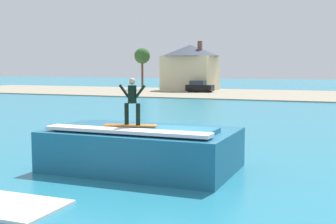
# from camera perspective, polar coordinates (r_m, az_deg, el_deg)

# --- Properties ---
(ground_plane) EXTENTS (260.00, 260.00, 0.00)m
(ground_plane) POSITION_cam_1_polar(r_m,az_deg,el_deg) (16.88, 1.90, -7.72)
(ground_plane) COLOR teal
(wave_crest) EXTENTS (7.01, 4.27, 1.72)m
(wave_crest) POSITION_cam_1_polar(r_m,az_deg,el_deg) (17.38, -3.31, -4.60)
(wave_crest) COLOR #1C6181
(wave_crest) RESTS_ON ground_plane
(surfboard) EXTENTS (1.98, 0.88, 0.06)m
(surfboard) POSITION_cam_1_polar(r_m,az_deg,el_deg) (16.85, -4.77, -1.70)
(surfboard) COLOR orange
(surfboard) RESTS_ON wave_crest
(surfer) EXTENTS (1.09, 0.32, 1.73)m
(surfer) POSITION_cam_1_polar(r_m,az_deg,el_deg) (16.69, -4.54, 1.67)
(surfer) COLOR black
(surfer) RESTS_ON surfboard
(shoreline_bank) EXTENTS (120.00, 23.45, 0.14)m
(shoreline_bank) POSITION_cam_1_polar(r_m,az_deg,el_deg) (64.23, 16.85, 2.04)
(shoreline_bank) COLOR gray
(shoreline_bank) RESTS_ON ground_plane
(car_near_shore) EXTENTS (3.98, 2.25, 1.86)m
(car_near_shore) POSITION_cam_1_polar(r_m,az_deg,el_deg) (67.93, 3.99, 3.21)
(car_near_shore) COLOR black
(car_near_shore) RESTS_ON ground_plane
(house_with_chimney) EXTENTS (9.52, 9.52, 7.92)m
(house_with_chimney) POSITION_cam_1_polar(r_m,az_deg,el_deg) (73.01, 2.86, 5.84)
(house_with_chimney) COLOR beige
(house_with_chimney) RESTS_ON ground_plane
(tree_tall_bare) EXTENTS (2.61, 2.61, 7.03)m
(tree_tall_bare) POSITION_cam_1_polar(r_m,az_deg,el_deg) (75.45, -3.27, 7.00)
(tree_tall_bare) COLOR brown
(tree_tall_bare) RESTS_ON ground_plane
(whitewater_patch) EXTENTS (3.32, 2.12, 0.10)m
(whitewater_patch) POSITION_cam_1_polar(r_m,az_deg,el_deg) (13.72, -19.93, -11.04)
(whitewater_patch) COLOR white
(whitewater_patch) RESTS_ON ground_plane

